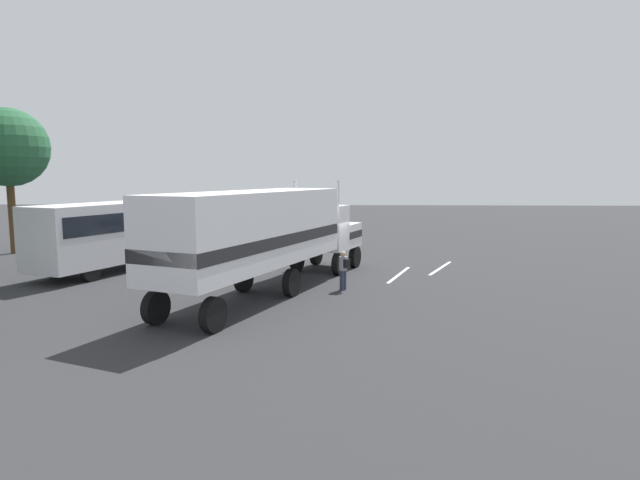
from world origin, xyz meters
The scene contains 7 objects.
ground_plane centered at (0.00, 0.00, 0.00)m, with size 120.00×120.00×0.00m, color #2D2D30.
lane_stripe_near centered at (-0.64, -3.50, 0.01)m, with size 4.40×0.16×0.01m, color silver.
lane_stripe_mid centered at (1.28, -5.85, 0.01)m, with size 4.40×0.16×0.01m, color silver.
semi_truck centered at (-4.84, 2.23, 2.52)m, with size 14.06×7.63×4.50m.
person_bystander centered at (-4.09, -0.80, 0.89)m, with size 0.45×0.47×1.63m.
parked_bus centered at (1.13, 10.21, 2.07)m, with size 11.16×6.45×3.40m.
tree_right centered at (5.68, 19.29, 6.39)m, with size 4.71×4.71×8.78m.
Camera 1 is at (-25.63, -0.59, 4.72)m, focal length 29.57 mm.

